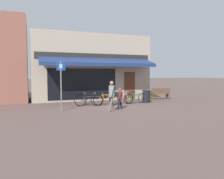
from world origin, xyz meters
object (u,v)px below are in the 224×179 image
at_px(pedestrian_adult, 112,93).
at_px(park_bench, 160,93).
at_px(bicycle_silver, 121,98).
at_px(bicycle_orange, 106,99).
at_px(pedestrian_child, 119,96).
at_px(bicycle_green, 136,98).
at_px(bicycle_black, 88,100).
at_px(litter_bin, 146,96).
at_px(parking_sign, 61,81).

relative_size(pedestrian_adult, park_bench, 0.99).
bearing_deg(bicycle_silver, bicycle_orange, -178.04).
distance_m(bicycle_orange, pedestrian_child, 1.76).
relative_size(bicycle_orange, bicycle_green, 0.98).
xyz_separation_m(bicycle_silver, pedestrian_adult, (-1.54, -2.29, 0.62)).
relative_size(bicycle_black, pedestrian_adult, 1.06).
bearing_deg(litter_bin, pedestrian_adult, -144.74).
relative_size(bicycle_black, park_bench, 1.05).
bearing_deg(bicycle_black, litter_bin, 16.79).
relative_size(bicycle_silver, parking_sign, 0.63).
bearing_deg(parking_sign, bicycle_orange, 23.38).
xyz_separation_m(bicycle_silver, parking_sign, (-4.02, -1.39, 1.24)).
height_order(pedestrian_child, parking_sign, parking_sign).
relative_size(bicycle_orange, pedestrian_child, 1.42).
distance_m(bicycle_silver, bicycle_green, 1.06).
bearing_deg(pedestrian_adult, bicycle_silver, 44.90).
xyz_separation_m(bicycle_orange, park_bench, (4.95, 1.56, 0.10)).
distance_m(bicycle_orange, bicycle_silver, 1.08).
bearing_deg(pedestrian_adult, bicycle_green, 30.81).
height_order(bicycle_orange, parking_sign, parking_sign).
bearing_deg(litter_bin, park_bench, 33.56).
xyz_separation_m(bicycle_black, litter_bin, (4.13, 0.20, 0.08)).
bearing_deg(park_bench, parking_sign, -158.27).
height_order(bicycle_orange, bicycle_silver, bicycle_silver).
height_order(bicycle_black, litter_bin, litter_bin).
xyz_separation_m(bicycle_green, pedestrian_child, (-1.97, -1.88, 0.37)).
height_order(litter_bin, parking_sign, parking_sign).
bearing_deg(bicycle_silver, bicycle_black, 177.09).
xyz_separation_m(litter_bin, park_bench, (1.96, 1.30, -0.02)).
bearing_deg(litter_bin, bicycle_black, -177.30).
relative_size(pedestrian_adult, parking_sign, 0.61).
bearing_deg(litter_bin, bicycle_green, -173.37).
bearing_deg(bicycle_green, parking_sign, -179.30).
relative_size(bicycle_orange, parking_sign, 0.64).
height_order(bicycle_green, pedestrian_child, pedestrian_child).
height_order(bicycle_silver, park_bench, park_bench).
bearing_deg(pedestrian_child, bicycle_silver, 68.87).
height_order(bicycle_silver, pedestrian_adult, pedestrian_adult).
bearing_deg(bicycle_orange, pedestrian_child, -75.14).
distance_m(bicycle_black, bicycle_silver, 2.21).
xyz_separation_m(pedestrian_adult, litter_bin, (3.45, 2.44, -0.51)).
height_order(bicycle_orange, pedestrian_child, pedestrian_child).
relative_size(bicycle_orange, park_bench, 1.04).
bearing_deg(pedestrian_child, litter_bin, 40.33).
relative_size(bicycle_green, pedestrian_child, 1.45).
bearing_deg(parking_sign, pedestrian_adult, -19.94).
xyz_separation_m(parking_sign, park_bench, (7.90, 2.84, -1.14)).
height_order(bicycle_orange, bicycle_green, bicycle_orange).
relative_size(pedestrian_adult, litter_bin, 1.68).
height_order(bicycle_black, bicycle_silver, bicycle_black).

